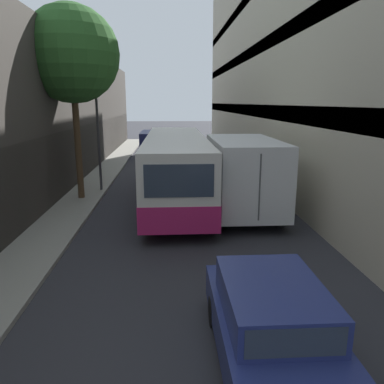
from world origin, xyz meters
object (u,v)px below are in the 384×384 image
Objects in this scene: car_hatchback at (272,327)px; panel_van at (153,143)px; box_truck at (240,171)px; street_lamp at (96,91)px; street_tree_left at (72,55)px; bus at (176,166)px.

car_hatchback is 0.92× the size of panel_van.
box_truck is at bearing 82.81° from car_hatchback.
street_lamp is at bearing 151.42° from box_truck.
panel_van is 0.68× the size of street_lamp.
car_hatchback is 0.52× the size of street_tree_left.
panel_van is at bearing 96.72° from bus.
panel_van is (-2.96, 24.48, 0.41)m from car_hatchback.
street_lamp reaches higher than bus.
street_tree_left is at bearing 176.83° from bus.
street_lamp is 2.18m from street_tree_left.
street_tree_left reaches higher than bus.
bus is at bearing 147.46° from box_truck.
bus is 1.71× the size of street_lamp.
bus is 5.23m from street_lamp.
street_lamp is at bearing -100.31° from panel_van.
bus is 1.62× the size of box_truck.
car_hatchback is at bearing -82.90° from bus.
panel_van reaches higher than car_hatchback.
street_tree_left is at bearing 164.66° from box_truck.
bus is 13.42m from panel_van.
street_tree_left reaches higher than car_hatchback.
panel_van is (-1.57, 13.32, -0.39)m from bus.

